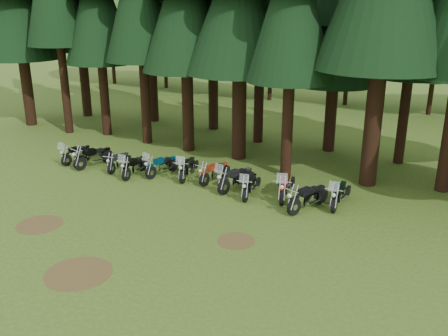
{
  "coord_description": "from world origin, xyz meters",
  "views": [
    {
      "loc": [
        12.03,
        -14.29,
        8.63
      ],
      "look_at": [
        1.55,
        5.0,
        1.0
      ],
      "focal_mm": 40.0,
      "sensor_mm": 36.0,
      "label": 1
    }
  ],
  "objects": [
    {
      "name": "decid_1",
      "position": [
        -15.99,
        25.76,
        5.83
      ],
      "size": [
        7.91,
        7.69,
        9.88
      ],
      "color": "black",
      "rests_on": "ground"
    },
    {
      "name": "pine_back_4",
      "position": [
        4.04,
        13.25,
        8.25
      ],
      "size": [
        4.94,
        4.94,
        13.78
      ],
      "color": "black",
      "rests_on": "ground"
    },
    {
      "name": "motorcycle_4",
      "position": [
        -2.1,
        5.12,
        0.47
      ],
      "size": [
        0.69,
        2.25,
        1.41
      ],
      "rotation": [
        0.0,
        0.0,
        -0.18
      ],
      "color": "black",
      "rests_on": "ground"
    },
    {
      "name": "ground",
      "position": [
        0.0,
        0.0,
        0.0
      ],
      "size": [
        120.0,
        120.0,
        0.0
      ],
      "primitive_type": "plane",
      "color": "#385719",
      "rests_on": "ground"
    },
    {
      "name": "decid_5",
      "position": [
        8.29,
        25.71,
        6.23
      ],
      "size": [
        8.45,
        8.21,
        10.56
      ],
      "color": "black",
      "rests_on": "ground"
    },
    {
      "name": "decid_2",
      "position": [
        -10.43,
        24.78,
        4.95
      ],
      "size": [
        6.72,
        6.53,
        8.4
      ],
      "color": "black",
      "rests_on": "ground"
    },
    {
      "name": "motorcycle_8",
      "position": [
        3.01,
        4.74,
        0.47
      ],
      "size": [
        0.72,
        2.22,
        1.4
      ],
      "rotation": [
        0.0,
        0.0,
        0.2
      ],
      "color": "black",
      "rests_on": "ground"
    },
    {
      "name": "motorcycle_2",
      "position": [
        -4.52,
        4.69,
        0.42
      ],
      "size": [
        0.44,
        2.04,
        0.83
      ],
      "rotation": [
        0.0,
        0.0,
        0.15
      ],
      "color": "black",
      "rests_on": "ground"
    },
    {
      "name": "dirt_patch_1",
      "position": [
        4.5,
        0.5,
        0.01
      ],
      "size": [
        1.4,
        1.4,
        0.01
      ],
      "primitive_type": "cylinder",
      "color": "#4C3D1E",
      "rests_on": "ground"
    },
    {
      "name": "motorcycle_3",
      "position": [
        -3.24,
        4.36,
        0.48
      ],
      "size": [
        0.56,
        2.27,
        1.42
      ],
      "rotation": [
        0.0,
        0.0,
        0.12
      ],
      "color": "black",
      "rests_on": "ground"
    },
    {
      "name": "motorcycle_9",
      "position": [
        4.5,
        5.25,
        0.53
      ],
      "size": [
        0.96,
        2.49,
        1.58
      ],
      "rotation": [
        0.0,
        0.0,
        0.27
      ],
      "color": "black",
      "rests_on": "ground"
    },
    {
      "name": "motorcycle_6",
      "position": [
        0.73,
        5.54,
        0.46
      ],
      "size": [
        0.5,
        2.2,
        0.9
      ],
      "rotation": [
        0.0,
        0.0,
        -0.17
      ],
      "color": "black",
      "rests_on": "ground"
    },
    {
      "name": "decid_0",
      "position": [
        -22.1,
        25.26,
        5.9
      ],
      "size": [
        8.0,
        7.78,
        10.0
      ],
      "color": "black",
      "rests_on": "ground"
    },
    {
      "name": "motorcycle_11",
      "position": [
        6.88,
        5.53,
        0.5
      ],
      "size": [
        0.49,
        2.37,
        1.49
      ],
      "rotation": [
        0.0,
        0.0,
        0.07
      ],
      "color": "black",
      "rests_on": "ground"
    },
    {
      "name": "decid_4",
      "position": [
        1.58,
        26.32,
        4.37
      ],
      "size": [
        5.93,
        5.76,
        7.41
      ],
      "color": "black",
      "rests_on": "ground"
    },
    {
      "name": "dirt_patch_0",
      "position": [
        -3.0,
        -2.0,
        0.01
      ],
      "size": [
        1.8,
        1.8,
        0.01
      ],
      "primitive_type": "cylinder",
      "color": "#4C3D1E",
      "rests_on": "ground"
    },
    {
      "name": "motorcycle_7",
      "position": [
        2.12,
        5.11,
        0.52
      ],
      "size": [
        0.88,
        2.45,
        1.55
      ],
      "rotation": [
        0.0,
        0.0,
        -0.24
      ],
      "color": "black",
      "rests_on": "ground"
    },
    {
      "name": "motorcycle_0",
      "position": [
        -7.35,
        4.57,
        0.46
      ],
      "size": [
        0.42,
        2.17,
        1.36
      ],
      "rotation": [
        0.0,
        0.0,
        -0.04
      ],
      "color": "black",
      "rests_on": "ground"
    },
    {
      "name": "motorcycle_10",
      "position": [
        5.84,
        4.51,
        0.51
      ],
      "size": [
        0.98,
        2.36,
        1.0
      ],
      "rotation": [
        0.0,
        0.0,
        -0.35
      ],
      "color": "black",
      "rests_on": "ground"
    },
    {
      "name": "dirt_patch_2",
      "position": [
        1.0,
        -4.0,
        0.01
      ],
      "size": [
        2.2,
        2.2,
        0.01
      ],
      "primitive_type": "cylinder",
      "color": "#4C3D1E",
      "rests_on": "ground"
    },
    {
      "name": "motorcycle_1",
      "position": [
        -6.03,
        4.49,
        0.5
      ],
      "size": [
        0.73,
        2.37,
        0.98
      ],
      "rotation": [
        0.0,
        0.0,
        -0.24
      ],
      "color": "black",
      "rests_on": "ground"
    },
    {
      "name": "decid_3",
      "position": [
        -4.71,
        25.13,
        4.51
      ],
      "size": [
        6.12,
        5.95,
        7.65
      ],
      "color": "black",
      "rests_on": "ground"
    },
    {
      "name": "motorcycle_5",
      "position": [
        -0.73,
        5.37,
        0.49
      ],
      "size": [
        0.89,
        2.3,
        1.46
      ],
      "rotation": [
        0.0,
        0.0,
        0.27
      ],
      "color": "black",
      "rests_on": "ground"
    }
  ]
}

